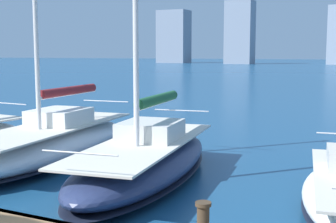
% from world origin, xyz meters
% --- Properties ---
extents(sailboat_forest, '(4.12, 9.12, 11.99)m').
position_xyz_m(sailboat_forest, '(0.86, -6.49, 0.70)').
color(sailboat_forest, navy).
rests_on(sailboat_forest, ground).
extents(sailboat_maroon, '(4.01, 9.74, 11.26)m').
position_xyz_m(sailboat_maroon, '(5.15, -7.33, 0.71)').
color(sailboat_maroon, white).
rests_on(sailboat_maroon, ground).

